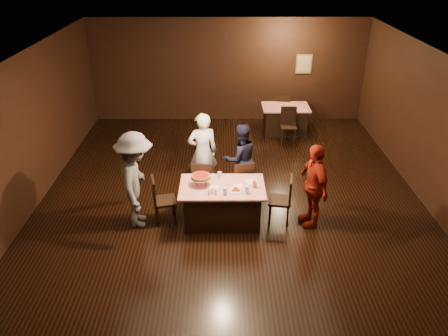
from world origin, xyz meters
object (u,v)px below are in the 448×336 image
(chair_far_left, at_px, (203,181))
(chair_back_far, at_px, (282,109))
(main_table, at_px, (222,204))
(plate_empty, at_px, (251,182))
(back_table, at_px, (285,119))
(glass_front_left, at_px, (225,191))
(chair_end_right, at_px, (280,199))
(diner_white_jacket, at_px, (203,152))
(glass_back, at_px, (220,175))
(pizza_stand, at_px, (201,177))
(chair_far_right, at_px, (242,180))
(chair_back_near, at_px, (288,126))
(diner_navy_hoodie, at_px, (241,159))
(diner_grey_knit, at_px, (136,180))
(glass_front_right, at_px, (247,190))
(chair_end_left, at_px, (165,200))
(diner_red_shirt, at_px, (313,185))
(glass_amber, at_px, (254,184))

(chair_far_left, xyz_separation_m, chair_back_far, (2.18, 4.30, 0.00))
(main_table, bearing_deg, plate_empty, 15.26)
(back_table, xyz_separation_m, plate_empty, (-1.23, -4.30, 0.39))
(main_table, bearing_deg, glass_front_left, -80.54)
(chair_end_right, distance_m, diner_white_jacket, 2.02)
(chair_far_left, relative_size, glass_back, 6.79)
(main_table, distance_m, pizza_stand, 0.70)
(back_table, distance_m, chair_far_right, 3.95)
(glass_front_left, height_order, glass_back, same)
(chair_back_near, distance_m, diner_navy_hoodie, 2.97)
(chair_back_far, xyz_separation_m, pizza_stand, (-2.18, -5.00, 0.48))
(chair_back_near, relative_size, chair_back_far, 1.00)
(back_table, relative_size, diner_grey_knit, 0.69)
(chair_end_right, xyz_separation_m, glass_front_right, (-0.65, -0.25, 0.37))
(chair_back_near, bearing_deg, chair_end_left, -124.87)
(chair_far_left, relative_size, diner_red_shirt, 0.57)
(diner_navy_hoodie, xyz_separation_m, glass_front_left, (-0.34, -1.45, 0.06))
(diner_navy_hoodie, distance_m, plate_empty, 1.01)
(glass_front_left, xyz_separation_m, glass_front_right, (0.40, 0.05, 0.00))
(main_table, relative_size, diner_white_jacket, 0.91)
(chair_far_right, height_order, chair_end_left, same)
(diner_navy_hoodie, height_order, pizza_stand, diner_navy_hoodie)
(chair_back_near, xyz_separation_m, glass_front_right, (-1.33, -4.00, 0.37))
(main_table, xyz_separation_m, back_table, (1.78, 4.45, 0.00))
(back_table, relative_size, glass_front_right, 9.29)
(glass_front_right, bearing_deg, chair_far_right, 92.86)
(chair_far_left, distance_m, glass_back, 0.68)
(plate_empty, bearing_deg, pizza_stand, -173.99)
(main_table, distance_m, glass_front_left, 0.55)
(diner_red_shirt, height_order, glass_amber, diner_red_shirt)
(plate_empty, bearing_deg, diner_white_jacket, 130.43)
(back_table, distance_m, diner_white_jacket, 3.89)
(main_table, xyz_separation_m, pizza_stand, (-0.40, 0.05, 0.57))
(diner_grey_knit, bearing_deg, diner_navy_hoodie, -63.28)
(chair_far_right, relative_size, diner_navy_hoodie, 0.61)
(chair_end_left, xyz_separation_m, glass_amber, (1.70, -0.05, 0.37))
(chair_end_left, height_order, glass_front_right, chair_end_left)
(glass_amber, bearing_deg, back_table, 75.31)
(diner_red_shirt, distance_m, glass_amber, 1.10)
(chair_far_right, distance_m, diner_navy_hoodie, 0.50)
(back_table, height_order, diner_grey_knit, diner_grey_knit)
(main_table, xyz_separation_m, chair_back_far, (1.78, 5.05, 0.09))
(glass_front_left, bearing_deg, main_table, 99.46)
(back_table, relative_size, chair_far_right, 1.37)
(diner_navy_hoodie, bearing_deg, chair_far_right, 71.51)
(chair_end_left, bearing_deg, chair_far_right, -76.34)
(chair_end_right, bearing_deg, chair_far_right, -127.16)
(back_table, xyz_separation_m, pizza_stand, (-2.18, -4.40, 0.57))
(back_table, bearing_deg, diner_grey_knit, -126.66)
(chair_end_right, height_order, chair_back_near, same)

